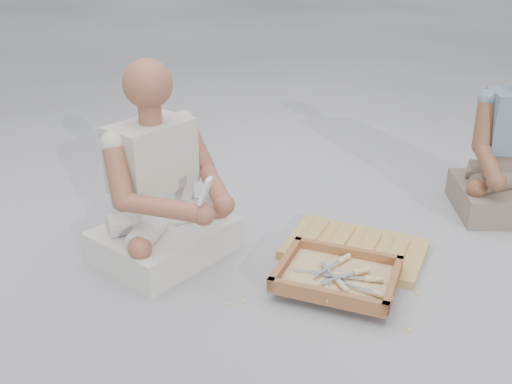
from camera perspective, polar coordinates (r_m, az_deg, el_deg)
The scene contains 24 objects.
ground at distance 2.27m, azimuth -0.49°, elevation -9.27°, with size 60.00×60.00×0.00m, color #A4A4A9.
carved_panel at distance 2.51m, azimuth 9.84°, elevation -5.61°, with size 0.58×0.38×0.04m, color olive.
tool_tray at distance 2.24m, azimuth 8.13°, elevation -8.32°, with size 0.49×0.41×0.06m.
chisel_0 at distance 2.16m, azimuth 8.45°, elevation -9.04°, with size 0.17×0.16×0.02m.
chisel_1 at distance 2.23m, azimuth 8.00°, elevation -8.22°, with size 0.22×0.08×0.02m.
chisel_2 at distance 2.13m, azimuth 12.03°, elevation -9.95°, with size 0.22×0.04×0.02m.
chisel_3 at distance 2.30m, azimuth 8.42°, elevation -6.81°, with size 0.08×0.22×0.02m.
chisel_4 at distance 2.13m, azimuth 7.17°, elevation -9.89°, with size 0.12×0.20×0.02m.
chisel_5 at distance 2.24m, azimuth 10.05°, elevation -7.91°, with size 0.14×0.19×0.02m.
chisel_6 at distance 2.21m, azimuth 11.15°, elevation -8.52°, with size 0.21×0.08×0.02m.
chisel_7 at distance 2.14m, azimuth 7.06°, elevation -9.70°, with size 0.10×0.21×0.02m.
chisel_8 at distance 2.13m, azimuth 9.45°, elevation -10.13°, with size 0.14×0.19×0.02m.
wood_chip_0 at distance 2.54m, azimuth 13.12°, elevation -6.00°, with size 0.02×0.01×0.00m, color tan.
wood_chip_1 at distance 2.16m, azimuth -2.77°, elevation -11.14°, with size 0.02×0.01×0.00m, color tan.
wood_chip_2 at distance 2.33m, azimuth 3.82°, elevation -8.27°, with size 0.02×0.01×0.00m, color tan.
wood_chip_3 at distance 2.52m, azimuth 6.44°, elevation -5.76°, with size 0.02×0.01×0.00m, color tan.
wood_chip_4 at distance 2.49m, azimuth 8.96°, elevation -6.28°, with size 0.02×0.01×0.00m, color tan.
wood_chip_5 at distance 2.30m, azimuth 15.87°, elevation -9.74°, with size 0.02×0.01×0.00m, color tan.
wood_chip_6 at distance 2.18m, azimuth -1.28°, elevation -10.84°, with size 0.02×0.01×0.00m, color tan.
wood_chip_7 at distance 2.10m, azimuth 15.09°, elevation -13.21°, with size 0.02×0.01×0.00m, color tan.
wood_chip_8 at distance 2.29m, azimuth 6.01°, elevation -8.96°, with size 0.02×0.01×0.00m, color tan.
wood_chip_9 at distance 2.42m, azimuth 15.85°, elevation -7.98°, with size 0.02×0.01×0.00m, color tan.
craftsman at distance 2.38m, azimuth -9.44°, elevation -0.17°, with size 0.60×0.61×0.83m.
mobile_phone at distance 2.09m, azimuth -5.12°, elevation 0.11°, with size 0.06×0.05×0.11m.
Camera 1 is at (0.91, -1.66, 1.25)m, focal length 40.00 mm.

